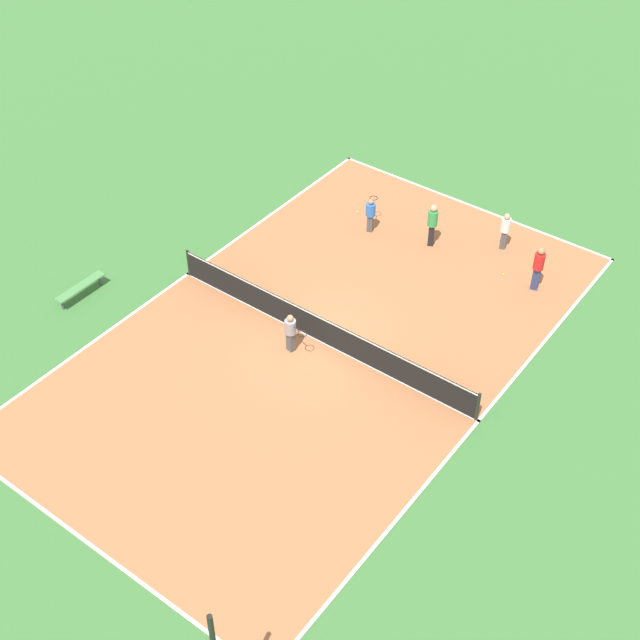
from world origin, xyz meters
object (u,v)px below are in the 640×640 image
Objects in this scene: player_near_blue at (371,213)px; tennis_ball_far_baseline at (358,212)px; player_coach_red at (538,265)px; tennis_net at (320,328)px; player_near_white at (505,229)px; player_baseline_gray at (291,331)px; player_far_green at (432,222)px; tennis_ball_right_alley at (503,274)px; bench at (80,287)px.

tennis_ball_far_baseline is at bearing 33.19° from player_near_blue.
tennis_net is at bearing -137.78° from player_coach_red.
player_near_blue is 0.94× the size of player_near_white.
player_near_blue is at bearing 147.26° from tennis_ball_far_baseline.
player_coach_red is 8.87m from player_baseline_gray.
player_near_blue is (2.28, 0.59, -0.21)m from player_far_green.
tennis_ball_far_baseline is (6.32, -0.08, 0.00)m from tennis_ball_right_alley.
player_far_green is 1.25× the size of player_near_blue.
bench is (7.86, 3.07, -0.17)m from tennis_net.
tennis_ball_far_baseline is (3.21, -6.69, -0.51)m from tennis_net.
player_baseline_gray is at bearing 109.83° from tennis_ball_far_baseline.
tennis_ball_right_alley is (-0.82, 1.43, -0.79)m from player_near_white.
player_near_blue is 0.79× the size of player_coach_red.
player_baseline_gray is 8.10m from tennis_ball_far_baseline.
tennis_ball_right_alley is at bearing -115.21° from tennis_net.
tennis_ball_far_baseline is at bearing 123.63° from player_baseline_gray.
player_near_white is at bearing 86.55° from player_baseline_gray.
player_near_white is 5.72m from tennis_ball_far_baseline.
player_far_green is at bearing 99.47° from player_baseline_gray.
player_near_blue is (2.19, -6.03, 0.23)m from tennis_net.
player_coach_red is at bearing -109.33° from player_near_blue.
player_baseline_gray is (-7.38, -2.18, 0.43)m from bench.
tennis_net is 1.05m from player_baseline_gray.
player_far_green reaches higher than tennis_net.
tennis_ball_far_baseline is (7.52, -0.12, -0.96)m from player_coach_red.
player_baseline_gray is at bearing 61.89° from tennis_net.
tennis_ball_right_alley is at bearing 131.42° from bench.
player_baseline_gray is 20.91× the size of tennis_ball_right_alley.
player_near_white is (2.01, -1.47, -0.18)m from player_coach_red.
tennis_ball_far_baseline is at bearing -116.67° from player_far_green.
player_far_green is at bearing 178.93° from tennis_ball_far_baseline.
player_near_white reaches higher than tennis_net.
bench is at bearing -64.95° from player_far_green.
player_near_blue is (-5.67, -9.11, 0.40)m from bench.
player_coach_red reaches higher than tennis_ball_far_baseline.
player_far_green is 25.13× the size of tennis_ball_far_baseline.
player_coach_red reaches higher than player_baseline_gray.
player_baseline_gray reaches higher than bench.
tennis_net is 6.64× the size of player_coach_red.
player_near_blue is at bearing -70.03° from tennis_net.
player_baseline_gray is at bearing -137.19° from player_coach_red.
player_baseline_gray is (-1.72, 6.93, 0.03)m from player_near_blue.
player_coach_red is (-4.30, -6.57, 0.46)m from tennis_net.
player_near_blue is 20.17× the size of tennis_ball_far_baseline.
bench is at bearing 64.53° from tennis_ball_far_baseline.
player_far_green is 0.98× the size of player_coach_red.
player_baseline_gray is (0.57, 7.52, -0.18)m from player_far_green.
player_coach_red is at bearing 63.66° from player_far_green.
player_far_green is 1.20× the size of player_baseline_gray.
player_far_green reaches higher than bench.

